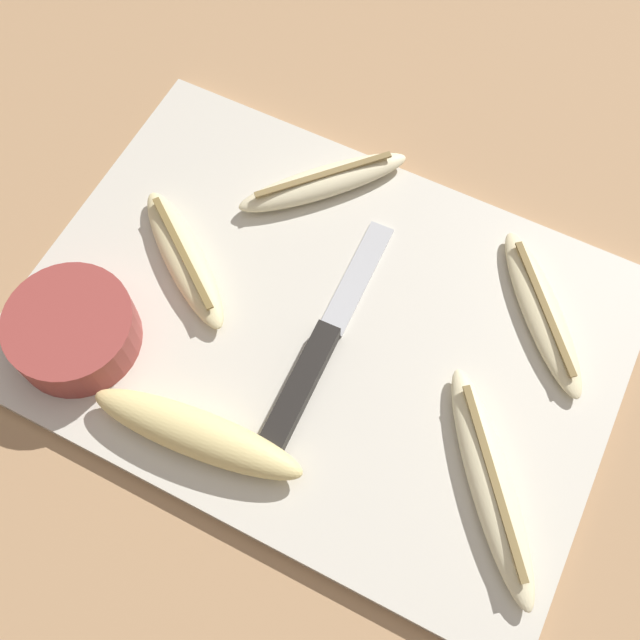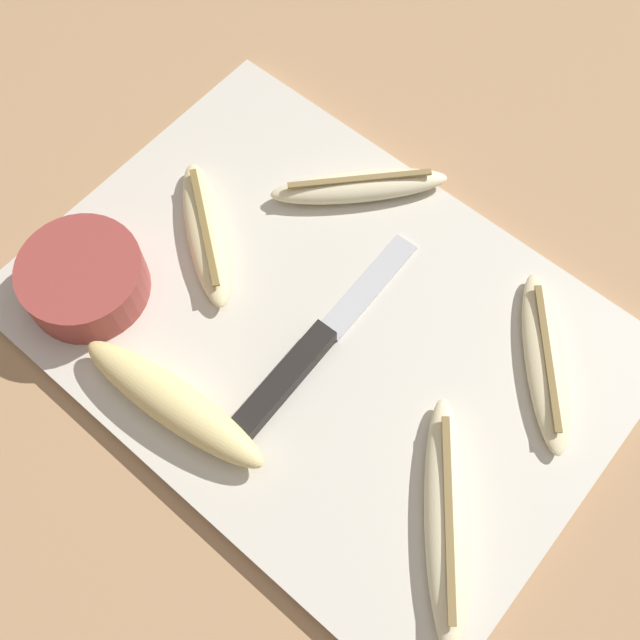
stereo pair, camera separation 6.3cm
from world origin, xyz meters
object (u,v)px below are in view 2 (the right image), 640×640
object	(u,v)px
banana_cream_curved	(545,360)
prep_bowl	(84,279)
banana_soft_right	(205,233)
knife	(296,367)
banana_bright_far	(359,186)
banana_pale_long	(446,518)
banana_golden_short	(173,403)

from	to	relation	value
banana_cream_curved	prep_bowl	size ratio (longest dim) A/B	1.35
banana_soft_right	banana_cream_curved	bearing A→B (deg)	17.40
knife	banana_bright_far	bearing A→B (deg)	110.95
banana_pale_long	banana_soft_right	xyz separation A→B (m)	(-0.31, 0.06, -0.00)
banana_pale_long	banana_cream_curved	bearing A→B (deg)	95.06
prep_bowl	banana_pale_long	bearing A→B (deg)	6.35
banana_soft_right	prep_bowl	xyz separation A→B (m)	(-0.04, -0.10, 0.01)
banana_cream_curved	banana_golden_short	size ratio (longest dim) A/B	0.80
banana_cream_curved	banana_golden_short	distance (m)	0.30
banana_pale_long	prep_bowl	bearing A→B (deg)	-173.65
prep_bowl	banana_bright_far	bearing A→B (deg)	63.33
knife	banana_cream_curved	xyz separation A→B (m)	(0.15, 0.14, 0.00)
banana_bright_far	banana_pale_long	bearing A→B (deg)	-38.64
knife	banana_bright_far	size ratio (longest dim) A/B	1.66
knife	banana_golden_short	distance (m)	0.10
banana_cream_curved	banana_golden_short	world-z (taller)	banana_golden_short
banana_pale_long	banana_cream_curved	xyz separation A→B (m)	(-0.01, 0.16, -0.00)
knife	banana_golden_short	bearing A→B (deg)	-122.74
banana_cream_curved	banana_soft_right	distance (m)	0.31
banana_pale_long	banana_bright_far	size ratio (longest dim) A/B	1.19
banana_golden_short	prep_bowl	bearing A→B (deg)	167.80
banana_bright_far	banana_soft_right	bearing A→B (deg)	-119.99
knife	banana_bright_far	world-z (taller)	banana_bright_far
banana_pale_long	prep_bowl	size ratio (longest dim) A/B	1.60
banana_cream_curved	banana_bright_far	xyz separation A→B (m)	(-0.22, 0.03, 0.00)
banana_bright_far	banana_cream_curved	bearing A→B (deg)	-8.59
banana_pale_long	banana_soft_right	bearing A→B (deg)	168.54
banana_bright_far	banana_soft_right	xyz separation A→B (m)	(-0.07, -0.13, -0.00)
banana_pale_long	banana_cream_curved	size ratio (longest dim) A/B	1.18
banana_golden_short	banana_soft_right	xyz separation A→B (m)	(-0.09, 0.13, -0.01)
knife	banana_bright_far	distance (m)	0.18
knife	banana_golden_short	world-z (taller)	banana_golden_short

